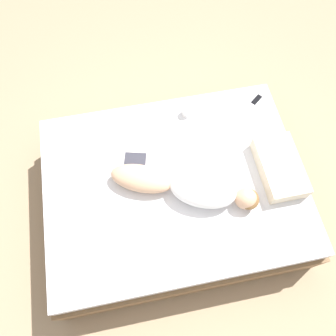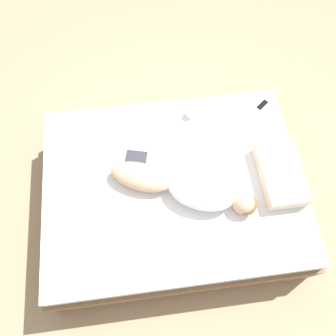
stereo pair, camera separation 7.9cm
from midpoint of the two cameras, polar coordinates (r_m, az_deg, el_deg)
ground_plane at (r=3.30m, az=0.20°, el=-6.13°), size 12.00×12.00×0.00m
bed at (r=3.03m, az=0.21°, el=-4.48°), size 1.73×2.25×0.57m
person at (r=2.65m, az=2.71°, el=-3.36°), size 0.67×1.21×0.21m
open_magazine at (r=2.91m, az=-6.31°, el=3.34°), size 0.58×0.39×0.01m
coffee_mug at (r=3.06m, az=2.45°, el=9.81°), size 0.12×0.09×0.08m
cell_phone at (r=3.27m, az=14.48°, el=11.41°), size 0.14×0.16×0.01m
pillow at (r=2.89m, az=18.15°, el=0.12°), size 0.57×0.33×0.14m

